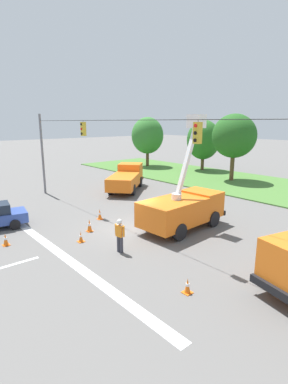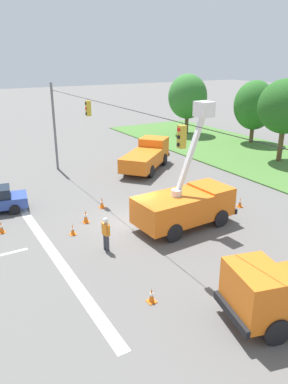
# 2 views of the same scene
# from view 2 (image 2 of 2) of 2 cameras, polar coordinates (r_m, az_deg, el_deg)

# --- Properties ---
(ground_plane) EXTENTS (200.00, 200.00, 0.00)m
(ground_plane) POSITION_cam_2_polar(r_m,az_deg,el_deg) (21.81, -2.38, -4.93)
(ground_plane) COLOR #605E5B
(lane_markings) EXTENTS (17.60, 15.25, 0.01)m
(lane_markings) POSITION_cam_2_polar(r_m,az_deg,el_deg) (20.00, -18.70, -8.51)
(lane_markings) COLOR silver
(lane_markings) RESTS_ON ground
(signal_gantry) EXTENTS (26.20, 0.33, 7.20)m
(signal_gantry) POSITION_cam_2_polar(r_m,az_deg,el_deg) (20.41, -2.61, 5.99)
(signal_gantry) COLOR slate
(signal_gantry) RESTS_ON ground
(tree_far_west) EXTENTS (4.57, 4.70, 7.19)m
(tree_far_west) POSITION_cam_2_polar(r_m,az_deg,el_deg) (46.51, 6.67, 14.23)
(tree_far_west) COLOR brown
(tree_far_west) RESTS_ON ground
(tree_west) EXTENTS (4.39, 4.41, 6.78)m
(tree_west) POSITION_cam_2_polar(r_m,az_deg,el_deg) (43.00, 16.48, 12.55)
(tree_west) COLOR brown
(tree_west) RESTS_ON ground
(tree_centre) EXTENTS (4.81, 4.68, 7.38)m
(tree_centre) POSITION_cam_2_polar(r_m,az_deg,el_deg) (35.80, 20.74, 12.06)
(tree_centre) COLOR brown
(tree_centre) RESTS_ON ground
(utility_truck_bucket_lift) EXTENTS (2.78, 5.99, 6.94)m
(utility_truck_bucket_lift) POSITION_cam_2_polar(r_m,az_deg,el_deg) (21.15, 6.31, -1.75)
(utility_truck_bucket_lift) COLOR orange
(utility_truck_bucket_lift) RESTS_ON ground
(utility_truck_support_near) EXTENTS (6.17, 6.63, 2.32)m
(utility_truck_support_near) POSITION_cam_2_polar(r_m,az_deg,el_deg) (32.03, 0.43, 5.57)
(utility_truck_support_near) COLOR orange
(utility_truck_support_near) RESTS_ON ground
(road_worker) EXTENTS (0.64, 0.30, 1.77)m
(road_worker) POSITION_cam_2_polar(r_m,az_deg,el_deg) (18.71, -5.83, -6.07)
(road_worker) COLOR #383842
(road_worker) RESTS_ON ground
(traffic_cone_foreground_left) EXTENTS (0.36, 0.36, 0.76)m
(traffic_cone_foreground_left) POSITION_cam_2_polar(r_m,az_deg,el_deg) (22.13, -8.88, -3.70)
(traffic_cone_foreground_left) COLOR orange
(traffic_cone_foreground_left) RESTS_ON ground
(traffic_cone_foreground_right) EXTENTS (0.36, 0.36, 0.68)m
(traffic_cone_foreground_right) POSITION_cam_2_polar(r_m,az_deg,el_deg) (22.11, -20.93, -5.02)
(traffic_cone_foreground_right) COLOR orange
(traffic_cone_foreground_right) RESTS_ON ground
(traffic_cone_mid_left) EXTENTS (0.36, 0.36, 0.64)m
(traffic_cone_mid_left) POSITION_cam_2_polar(r_m,az_deg,el_deg) (24.89, 14.43, -1.54)
(traffic_cone_mid_left) COLOR orange
(traffic_cone_mid_left) RESTS_ON ground
(traffic_cone_near_bucket) EXTENTS (0.36, 0.36, 0.80)m
(traffic_cone_near_bucket) POSITION_cam_2_polar(r_m,az_deg,el_deg) (26.61, 6.75, 0.61)
(traffic_cone_near_bucket) COLOR orange
(traffic_cone_near_bucket) RESTS_ON ground
(traffic_cone_lane_edge_a) EXTENTS (0.36, 0.36, 0.71)m
(traffic_cone_lane_edge_a) POSITION_cam_2_polar(r_m,az_deg,el_deg) (24.10, -6.44, -1.63)
(traffic_cone_lane_edge_a) COLOR orange
(traffic_cone_lane_edge_a) RESTS_ON ground
(traffic_cone_far_left) EXTENTS (0.36, 0.36, 0.61)m
(traffic_cone_far_left) POSITION_cam_2_polar(r_m,az_deg,el_deg) (20.84, -10.82, -5.67)
(traffic_cone_far_left) COLOR orange
(traffic_cone_far_left) RESTS_ON ground
(traffic_cone_far_right) EXTENTS (0.36, 0.36, 0.62)m
(traffic_cone_far_right) POSITION_cam_2_polar(r_m,az_deg,el_deg) (15.34, 1.16, -15.50)
(traffic_cone_far_right) COLOR orange
(traffic_cone_far_right) RESTS_ON ground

